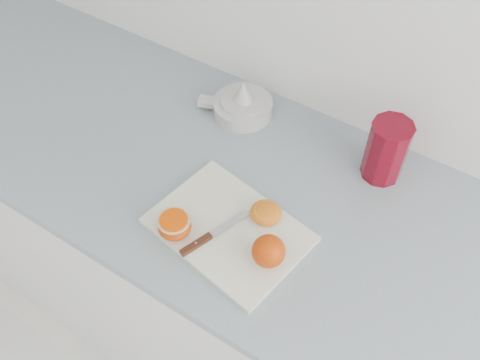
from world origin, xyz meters
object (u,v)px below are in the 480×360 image
at_px(half_orange, 175,226).
at_px(counter, 261,291).
at_px(cutting_board, 229,230).
at_px(citrus_juicer, 242,105).
at_px(red_tumbler, 386,152).

bearing_deg(half_orange, counter, 60.36).
distance_m(counter, half_orange, 0.53).
relative_size(cutting_board, citrus_juicer, 1.68).
height_order(cutting_board, red_tumbler, red_tumbler).
distance_m(counter, cutting_board, 0.47).
xyz_separation_m(counter, cutting_board, (-0.02, -0.12, 0.45)).
relative_size(counter, cutting_board, 7.97).
xyz_separation_m(cutting_board, half_orange, (-0.09, -0.07, 0.03)).
height_order(counter, red_tumbler, red_tumbler).
bearing_deg(half_orange, citrus_juicer, 102.02).
xyz_separation_m(half_orange, citrus_juicer, (-0.08, 0.38, -0.01)).
height_order(half_orange, red_tumbler, red_tumbler).
bearing_deg(counter, half_orange, -119.64).
height_order(half_orange, citrus_juicer, citrus_juicer).
relative_size(cutting_board, red_tumbler, 2.07).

